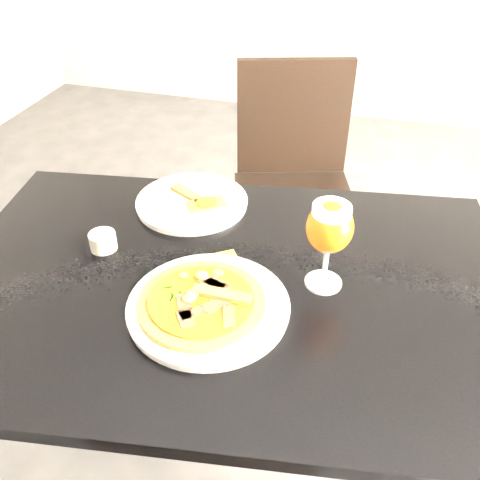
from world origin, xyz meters
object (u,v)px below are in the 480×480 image
(beer_glass, at_px, (330,228))
(dining_table, at_px, (227,311))
(pizza, at_px, (202,302))
(chair_far, at_px, (294,184))

(beer_glass, bearing_deg, dining_table, -167.48)
(pizza, bearing_deg, beer_glass, 34.64)
(pizza, height_order, beer_glass, beer_glass)
(chair_far, height_order, beer_glass, beer_glass)
(dining_table, height_order, pizza, pizza)
(dining_table, xyz_separation_m, chair_far, (-0.01, 0.85, -0.15))
(chair_far, xyz_separation_m, beer_glass, (0.21, -0.80, 0.39))
(chair_far, distance_m, beer_glass, 0.91)
(pizza, bearing_deg, chair_far, 89.45)
(chair_far, xyz_separation_m, pizza, (-0.01, -0.95, 0.27))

